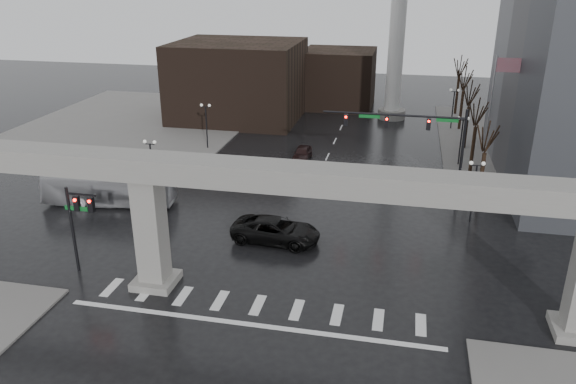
{
  "coord_description": "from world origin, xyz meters",
  "views": [
    {
      "loc": [
        7.78,
        -28.76,
        18.94
      ],
      "look_at": [
        0.31,
        6.3,
        4.5
      ],
      "focal_mm": 35.0,
      "sensor_mm": 36.0,
      "label": 1
    }
  ],
  "objects_px": {
    "pickup_truck": "(276,230)",
    "far_car": "(302,153)",
    "city_bus": "(109,187)",
    "signal_mast_arm": "(418,132)"
  },
  "relations": [
    {
      "from": "far_car",
      "to": "city_bus",
      "type": "bearing_deg",
      "value": -133.43
    },
    {
      "from": "signal_mast_arm",
      "to": "city_bus",
      "type": "height_order",
      "value": "signal_mast_arm"
    },
    {
      "from": "city_bus",
      "to": "pickup_truck",
      "type": "bearing_deg",
      "value": -111.84
    },
    {
      "from": "signal_mast_arm",
      "to": "pickup_truck",
      "type": "distance_m",
      "value": 15.82
    },
    {
      "from": "pickup_truck",
      "to": "city_bus",
      "type": "bearing_deg",
      "value": 80.13
    },
    {
      "from": "signal_mast_arm",
      "to": "pickup_truck",
      "type": "relative_size",
      "value": 1.86
    },
    {
      "from": "signal_mast_arm",
      "to": "city_bus",
      "type": "xyz_separation_m",
      "value": [
        -25.34,
        -7.44,
        -4.28
      ]
    },
    {
      "from": "pickup_truck",
      "to": "far_car",
      "type": "distance_m",
      "value": 19.05
    },
    {
      "from": "city_bus",
      "to": "far_car",
      "type": "distance_m",
      "value": 20.5
    },
    {
      "from": "far_car",
      "to": "pickup_truck",
      "type": "bearing_deg",
      "value": -85.89
    }
  ]
}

